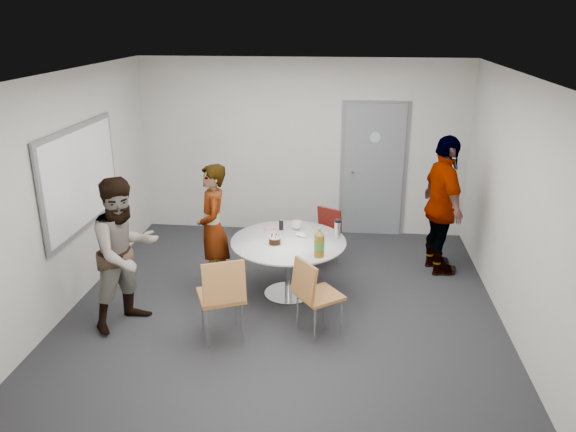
# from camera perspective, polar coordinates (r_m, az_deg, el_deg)

# --- Properties ---
(floor) EXTENTS (5.00, 5.00, 0.00)m
(floor) POSITION_cam_1_polar(r_m,az_deg,el_deg) (6.82, -0.34, -8.96)
(floor) COLOR black
(floor) RESTS_ON ground
(ceiling) EXTENTS (5.00, 5.00, 0.00)m
(ceiling) POSITION_cam_1_polar(r_m,az_deg,el_deg) (6.01, -0.39, 14.24)
(ceiling) COLOR silver
(ceiling) RESTS_ON wall_back
(wall_back) EXTENTS (5.00, 0.00, 5.00)m
(wall_back) POSITION_cam_1_polar(r_m,az_deg,el_deg) (8.68, 1.46, 6.95)
(wall_back) COLOR silver
(wall_back) RESTS_ON floor
(wall_left) EXTENTS (0.00, 5.00, 5.00)m
(wall_left) POSITION_cam_1_polar(r_m,az_deg,el_deg) (7.00, -21.17, 2.42)
(wall_left) COLOR silver
(wall_left) RESTS_ON floor
(wall_right) EXTENTS (0.00, 5.00, 5.00)m
(wall_right) POSITION_cam_1_polar(r_m,az_deg,el_deg) (6.51, 22.07, 1.05)
(wall_right) COLOR silver
(wall_right) RESTS_ON floor
(wall_front) EXTENTS (5.00, 0.00, 5.00)m
(wall_front) POSITION_cam_1_polar(r_m,az_deg,el_deg) (4.00, -4.35, -9.16)
(wall_front) COLOR silver
(wall_front) RESTS_ON floor
(door) EXTENTS (1.02, 0.17, 2.12)m
(door) POSITION_cam_1_polar(r_m,az_deg,el_deg) (8.73, 8.67, 4.61)
(door) COLOR slate
(door) RESTS_ON wall_back
(whiteboard) EXTENTS (0.04, 1.90, 1.25)m
(whiteboard) POSITION_cam_1_polar(r_m,az_deg,el_deg) (7.13, -20.28, 3.66)
(whiteboard) COLOR slate
(whiteboard) RESTS_ON wall_left
(table) EXTENTS (1.39, 1.39, 1.07)m
(table) POSITION_cam_1_polar(r_m,az_deg,el_deg) (6.76, 0.31, -3.28)
(table) COLOR white
(table) RESTS_ON floor
(chair_near_left) EXTENTS (0.61, 0.63, 0.96)m
(chair_near_left) POSITION_cam_1_polar(r_m,az_deg,el_deg) (5.87, -6.68, -7.62)
(chair_near_left) COLOR brown
(chair_near_left) RESTS_ON floor
(chair_near_right) EXTENTS (0.61, 0.60, 0.88)m
(chair_near_right) POSITION_cam_1_polar(r_m,az_deg,el_deg) (5.98, 2.53, -7.53)
(chair_near_right) COLOR brown
(chair_near_right) RESTS_ON floor
(chair_far) EXTENTS (0.52, 0.54, 0.79)m
(chair_far) POSITION_cam_1_polar(r_m,az_deg,el_deg) (7.71, 3.84, -1.55)
(chair_far) COLOR maroon
(chair_far) RESTS_ON floor
(person_main) EXTENTS (0.53, 0.67, 1.62)m
(person_main) POSITION_cam_1_polar(r_m,az_deg,el_deg) (6.94, -7.63, -1.27)
(person_main) COLOR #A5C6EA
(person_main) RESTS_ON floor
(person_left) EXTENTS (1.00, 1.04, 1.70)m
(person_left) POSITION_cam_1_polar(r_m,az_deg,el_deg) (6.33, -16.21, -3.63)
(person_left) COLOR white
(person_left) RESTS_ON floor
(person_right) EXTENTS (0.68, 1.16, 1.86)m
(person_right) POSITION_cam_1_polar(r_m,az_deg,el_deg) (7.59, 15.44, 1.00)
(person_right) COLOR black
(person_right) RESTS_ON floor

